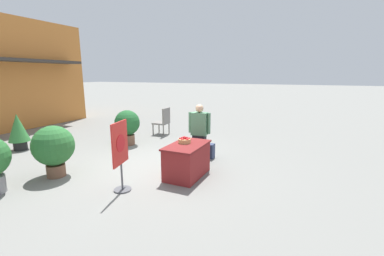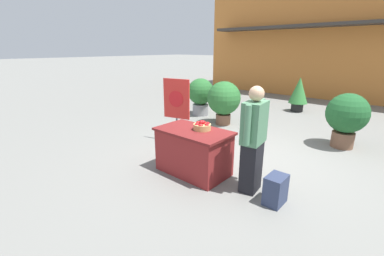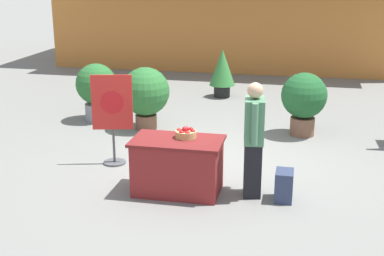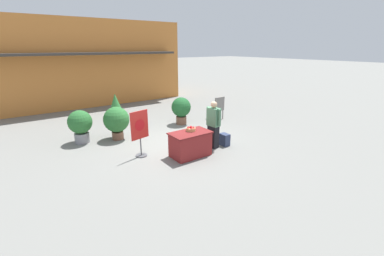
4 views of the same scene
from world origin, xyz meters
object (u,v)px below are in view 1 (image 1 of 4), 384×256
at_px(potted_plant_far_right, 53,147).
at_px(person_visitor, 199,133).
at_px(patio_chair, 163,120).
at_px(potted_plant_far_left, 127,124).
at_px(poster_board, 120,153).
at_px(apple_basket, 185,140).
at_px(backpack, 208,151).
at_px(display_table, 187,160).
at_px(potted_plant_near_left, 18,130).

bearing_deg(potted_plant_far_right, person_visitor, -48.89).
relative_size(patio_chair, potted_plant_far_left, 0.90).
bearing_deg(poster_board, apple_basket, 46.62).
xyz_separation_m(person_visitor, poster_board, (-2.31, 0.76, 0.01)).
relative_size(backpack, poster_board, 0.29).
distance_m(apple_basket, backpack, 1.52).
bearing_deg(poster_board, display_table, 41.36).
bearing_deg(person_visitor, potted_plant_far_left, -109.23).
relative_size(person_visitor, backpack, 3.81).
height_order(apple_basket, poster_board, poster_board).
distance_m(patio_chair, potted_plant_far_left, 1.85).
height_order(poster_board, potted_plant_near_left, poster_board).
xyz_separation_m(backpack, poster_board, (-2.75, 0.85, 0.61)).
distance_m(display_table, person_visitor, 1.13).
xyz_separation_m(display_table, person_visitor, (1.04, 0.13, 0.42)).
height_order(person_visitor, potted_plant_far_left, person_visitor).
height_order(poster_board, potted_plant_far_left, poster_board).
distance_m(apple_basket, poster_board, 1.57).
relative_size(display_table, poster_board, 0.87).
bearing_deg(person_visitor, display_table, 0.00).
relative_size(apple_basket, potted_plant_far_left, 0.25).
height_order(apple_basket, patio_chair, patio_chair).
distance_m(apple_basket, person_visitor, 0.94).
bearing_deg(potted_plant_near_left, person_visitor, -76.88).
xyz_separation_m(potted_plant_far_left, potted_plant_far_right, (-2.99, -0.25, 0.01)).
xyz_separation_m(display_table, apple_basket, (0.10, 0.11, 0.45)).
relative_size(potted_plant_far_left, potted_plant_near_left, 1.02).
xyz_separation_m(patio_chair, potted_plant_far_right, (-4.81, 0.09, 0.13)).
xyz_separation_m(person_visitor, potted_plant_near_left, (-1.32, 5.67, -0.15)).
bearing_deg(poster_board, backpack, 59.04).
relative_size(potted_plant_far_left, potted_plant_far_right, 0.98).
bearing_deg(display_table, patio_chair, 37.97).
relative_size(person_visitor, patio_chair, 1.49).
distance_m(patio_chair, potted_plant_near_left, 4.86).
distance_m(display_table, backpack, 1.49).
xyz_separation_m(person_visitor, patio_chair, (2.45, 2.60, -0.23)).
relative_size(patio_chair, potted_plant_near_left, 0.92).
distance_m(person_visitor, backpack, 0.75).
bearing_deg(display_table, person_visitor, 6.90).
relative_size(patio_chair, potted_plant_far_right, 0.88).
bearing_deg(potted_plant_far_left, display_table, -118.71).
bearing_deg(apple_basket, potted_plant_far_left, 61.83).
relative_size(poster_board, patio_chair, 1.35).
bearing_deg(poster_board, person_visitor, 58.04).
bearing_deg(apple_basket, poster_board, 150.31).
distance_m(display_table, potted_plant_far_right, 3.13).
bearing_deg(apple_basket, backpack, -3.19).
relative_size(potted_plant_far_right, potted_plant_near_left, 1.05).
bearing_deg(poster_board, potted_plant_near_left, 154.97).
xyz_separation_m(poster_board, potted_plant_near_left, (0.98, 4.91, -0.16)).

